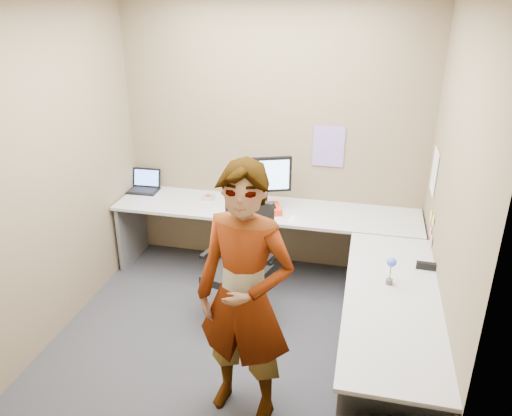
% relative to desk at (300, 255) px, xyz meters
% --- Properties ---
extents(ground, '(3.00, 3.00, 0.00)m').
position_rel_desk_xyz_m(ground, '(-0.44, -0.39, -0.59)').
color(ground, '#292A2F').
rests_on(ground, ground).
extents(wall_back, '(3.00, 0.00, 3.00)m').
position_rel_desk_xyz_m(wall_back, '(-0.44, 0.91, 0.76)').
color(wall_back, '#746348').
rests_on(wall_back, ground).
extents(wall_right, '(0.00, 2.70, 2.70)m').
position_rel_desk_xyz_m(wall_right, '(1.06, -0.39, 0.76)').
color(wall_right, '#746348').
rests_on(wall_right, ground).
extents(wall_left, '(0.00, 2.70, 2.70)m').
position_rel_desk_xyz_m(wall_left, '(-1.94, -0.39, 0.76)').
color(wall_left, '#746348').
rests_on(wall_left, ground).
extents(desk, '(2.98, 2.58, 0.73)m').
position_rel_desk_xyz_m(desk, '(0.00, 0.00, 0.00)').
color(desk, '#A9A9A9').
rests_on(desk, ground).
extents(paper_ream, '(0.38, 0.33, 0.06)m').
position_rel_desk_xyz_m(paper_ream, '(-0.43, 0.49, 0.17)').
color(paper_ream, red).
rests_on(paper_ream, desk).
extents(monitor, '(0.48, 0.23, 0.48)m').
position_rel_desk_xyz_m(monitor, '(-0.43, 0.51, 0.49)').
color(monitor, black).
rests_on(monitor, paper_ream).
extents(laptop, '(0.31, 0.26, 0.22)m').
position_rel_desk_xyz_m(laptop, '(-1.78, 0.78, 0.20)').
color(laptop, black).
rests_on(laptop, desk).
extents(trackball_mouse, '(0.12, 0.08, 0.07)m').
position_rel_desk_xyz_m(trackball_mouse, '(-1.04, 0.67, 0.17)').
color(trackball_mouse, '#B7B7BC').
rests_on(trackball_mouse, desk).
extents(origami, '(0.10, 0.10, 0.06)m').
position_rel_desk_xyz_m(origami, '(-0.13, 0.39, 0.17)').
color(origami, white).
rests_on(origami, desk).
extents(stapler, '(0.15, 0.05, 0.05)m').
position_rel_desk_xyz_m(stapler, '(0.99, -0.26, 0.17)').
color(stapler, black).
rests_on(stapler, desk).
extents(flower, '(0.07, 0.07, 0.22)m').
position_rel_desk_xyz_m(flower, '(0.72, -0.54, 0.28)').
color(flower, brown).
rests_on(flower, desk).
extents(calendar_purple, '(0.30, 0.01, 0.40)m').
position_rel_desk_xyz_m(calendar_purple, '(0.11, 0.90, 0.71)').
color(calendar_purple, '#846BB7').
rests_on(calendar_purple, wall_back).
extents(calendar_white, '(0.01, 0.28, 0.38)m').
position_rel_desk_xyz_m(calendar_white, '(1.05, 0.51, 0.66)').
color(calendar_white, white).
rests_on(calendar_white, wall_right).
extents(sticky_note_a, '(0.01, 0.07, 0.07)m').
position_rel_desk_xyz_m(sticky_note_a, '(1.05, 0.16, 0.36)').
color(sticky_note_a, '#F2E059').
rests_on(sticky_note_a, wall_right).
extents(sticky_note_b, '(0.01, 0.07, 0.07)m').
position_rel_desk_xyz_m(sticky_note_b, '(1.05, 0.21, 0.23)').
color(sticky_note_b, pink).
rests_on(sticky_note_b, wall_right).
extents(sticky_note_c, '(0.01, 0.07, 0.07)m').
position_rel_desk_xyz_m(sticky_note_c, '(1.05, 0.09, 0.21)').
color(sticky_note_c, pink).
rests_on(sticky_note_c, wall_right).
extents(sticky_note_d, '(0.01, 0.07, 0.07)m').
position_rel_desk_xyz_m(sticky_note_d, '(1.05, 0.31, 0.33)').
color(sticky_note_d, '#F2E059').
rests_on(sticky_note_d, wall_right).
extents(office_chair, '(0.60, 0.58, 1.06)m').
position_rel_desk_xyz_m(office_chair, '(-0.48, -0.19, -0.15)').
color(office_chair, black).
rests_on(office_chair, ground).
extents(person, '(0.72, 0.54, 1.79)m').
position_rel_desk_xyz_m(person, '(-0.19, -1.19, 0.31)').
color(person, '#999399').
rests_on(person, ground).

